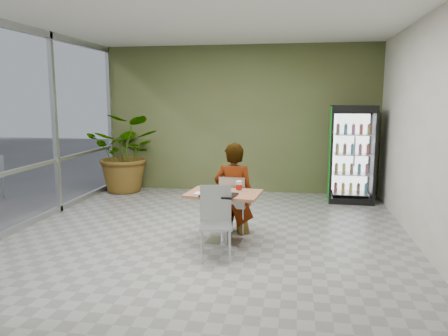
{
  "coord_description": "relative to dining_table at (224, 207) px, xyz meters",
  "views": [
    {
      "loc": [
        1.3,
        -6.03,
        2.06
      ],
      "look_at": [
        0.19,
        0.49,
        1.0
      ],
      "focal_mm": 35.0,
      "sensor_mm": 36.0,
      "label": 1
    }
  ],
  "objects": [
    {
      "name": "cafeteria_tray",
      "position": [
        -0.03,
        -0.24,
        0.23
      ],
      "size": [
        0.51,
        0.41,
        0.03
      ],
      "primitive_type": "cube",
      "rotation": [
        0.0,
        0.0,
        -0.16
      ],
      "color": "black",
      "rests_on": "dining_table"
    },
    {
      "name": "beverage_fridge",
      "position": [
        2.07,
        2.99,
        0.42
      ],
      "size": [
        0.9,
        0.7,
        1.92
      ],
      "rotation": [
        0.0,
        0.0,
        -0.03
      ],
      "color": "black",
      "rests_on": "ground"
    },
    {
      "name": "ground",
      "position": [
        -0.29,
        0.11,
        -0.54
      ],
      "size": [
        7.0,
        7.0,
        0.0
      ],
      "primitive_type": "plane",
      "color": "gray",
      "rests_on": "ground"
    },
    {
      "name": "potted_plant",
      "position": [
        -2.72,
        3.15,
        0.33
      ],
      "size": [
        1.6,
        1.4,
        1.73
      ],
      "primitive_type": "imported",
      "rotation": [
        0.0,
        0.0,
        0.03
      ],
      "color": "#29672F",
      "rests_on": "ground"
    },
    {
      "name": "dining_table",
      "position": [
        0.0,
        0.0,
        0.0
      ],
      "size": [
        1.07,
        0.79,
        0.75
      ],
      "rotation": [
        0.0,
        0.0,
        -0.09
      ],
      "color": "#A56B46",
      "rests_on": "ground"
    },
    {
      "name": "napkin_stack",
      "position": [
        -0.29,
        -0.18,
        0.22
      ],
      "size": [
        0.18,
        0.18,
        0.02
      ],
      "primitive_type": "cube",
      "rotation": [
        0.0,
        0.0,
        -0.13
      ],
      "color": "white",
      "rests_on": "dining_table"
    },
    {
      "name": "pizza_plate",
      "position": [
        -0.09,
        0.04,
        0.23
      ],
      "size": [
        0.31,
        0.28,
        0.03
      ],
      "color": "white",
      "rests_on": "dining_table"
    },
    {
      "name": "chair_near",
      "position": [
        -0.02,
        -0.51,
        0.01
      ],
      "size": [
        0.49,
        0.49,
        0.93
      ],
      "rotation": [
        0.0,
        0.0,
        0.19
      ],
      "color": "#AEB1B3",
      "rests_on": "ground"
    },
    {
      "name": "soda_cup",
      "position": [
        0.21,
        0.07,
        0.29
      ],
      "size": [
        0.09,
        0.09,
        0.16
      ],
      "color": "white",
      "rests_on": "dining_table"
    },
    {
      "name": "seated_woman",
      "position": [
        0.06,
        0.56,
        0.01
      ],
      "size": [
        0.65,
        0.44,
        1.7
      ],
      "primitive_type": "imported",
      "rotation": [
        0.0,
        0.0,
        3.08
      ],
      "color": "black",
      "rests_on": "ground"
    },
    {
      "name": "storefront_frame",
      "position": [
        -3.29,
        0.11,
        1.06
      ],
      "size": [
        0.1,
        7.0,
        3.2
      ],
      "primitive_type": null,
      "color": "#AEB1B3",
      "rests_on": "ground"
    },
    {
      "name": "room_envelope",
      "position": [
        -0.29,
        0.11,
        1.06
      ],
      "size": [
        6.0,
        7.0,
        3.2
      ],
      "primitive_type": null,
      "color": "silver",
      "rests_on": "ground"
    },
    {
      "name": "chair_far",
      "position": [
        0.06,
        0.51,
        -0.01
      ],
      "size": [
        0.42,
        0.42,
        0.89
      ],
      "rotation": [
        0.0,
        0.0,
        3.08
      ],
      "color": "#AEB1B3",
      "rests_on": "ground"
    }
  ]
}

